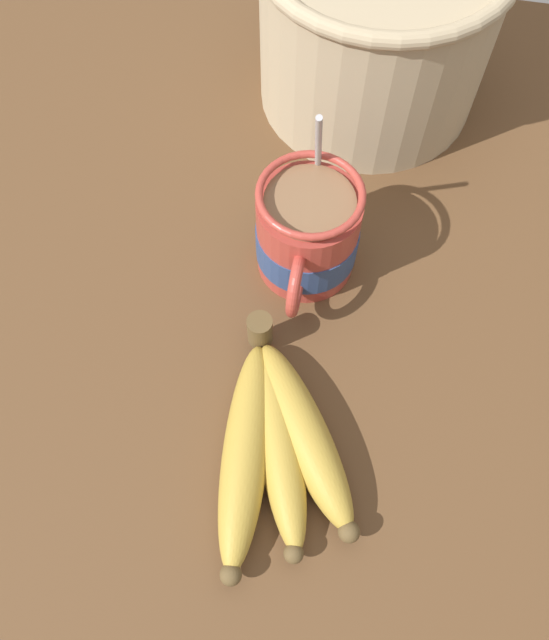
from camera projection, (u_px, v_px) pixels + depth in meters
The scene contains 4 objects.
table at pixel (302, 339), 52.94cm from camera, with size 90.21×90.21×3.83cm.
coffee_mug at pixel (307, 235), 50.35cm from camera, with size 13.85×8.45×15.55cm.
banana_bunch at pixel (275, 441), 45.30cm from camera, with size 19.33×11.96×4.07cm.
woven_basket at pixel (376, 24), 56.07cm from camera, with size 22.03×22.03×15.33cm.
Camera 1 is at (22.42, 2.06, 49.92)cm, focal length 35.00 mm.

